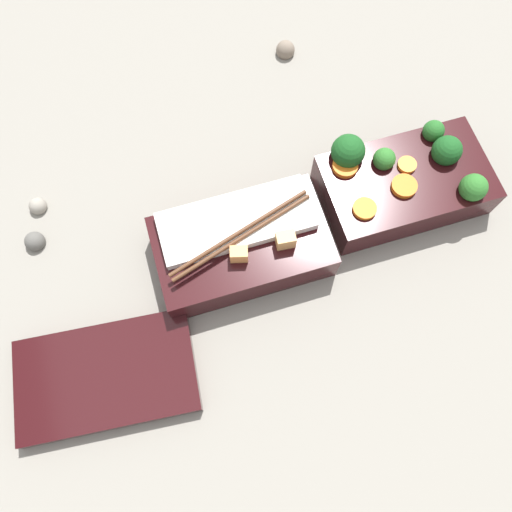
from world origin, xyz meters
name	(u,v)px	position (x,y,z in m)	size (l,w,h in m)	color
ground_plane	(310,219)	(0.00, 0.00, 0.00)	(3.00, 3.00, 0.00)	gray
bento_tray_vegetable	(403,179)	(-0.13, -0.01, 0.03)	(0.21, 0.13, 0.08)	black
bento_tray_rice	(241,244)	(0.10, 0.02, 0.03)	(0.21, 0.12, 0.07)	black
bento_lid	(107,376)	(0.30, 0.13, 0.01)	(0.21, 0.12, 0.02)	black
pebble_0	(38,206)	(0.34, -0.12, 0.01)	(0.02, 0.02, 0.02)	gray
pebble_1	(285,50)	(-0.05, -0.27, 0.01)	(0.03, 0.03, 0.03)	#7A6B5B
pebble_2	(35,241)	(0.35, -0.07, 0.01)	(0.03, 0.03, 0.03)	#595651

